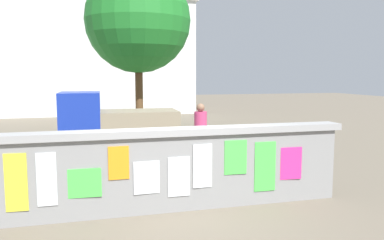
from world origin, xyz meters
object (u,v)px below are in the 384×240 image
Objects in this scene: person_walking at (201,127)px; tree_roadside at (138,20)px; bicycle_near at (58,161)px; auto_rickshaw_truck at (113,122)px; motorcycle at (169,158)px.

person_walking is 0.24× the size of tree_roadside.
person_walking reaches higher than bicycle_near.
person_walking is at bearing -83.45° from tree_roadside.
auto_rickshaw_truck reaches higher than motorcycle.
bicycle_near is 8.83m from tree_roadside.
auto_rickshaw_truck is at bearing 105.91° from motorcycle.
bicycle_near is (-2.50, 0.72, -0.10)m from motorcycle.
bicycle_near reaches higher than motorcycle.
tree_roadside is (1.38, 4.30, 3.73)m from auto_rickshaw_truck.
motorcycle is at bearing -16.02° from bicycle_near.
auto_rickshaw_truck is 0.53× the size of tree_roadside.
person_walking is (3.61, 0.48, 0.62)m from bicycle_near.
tree_roadside is at bearing 96.55° from person_walking.
tree_roadside is at bearing 68.41° from bicycle_near.
auto_rickshaw_truck reaches higher than person_walking.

